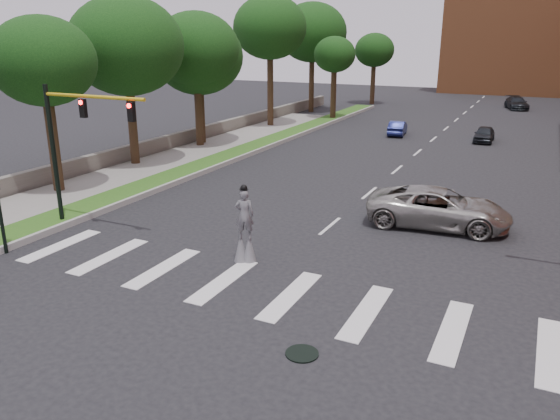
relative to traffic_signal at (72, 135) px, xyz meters
The scene contains 21 objects.
ground_plane 11.04m from the traffic_signal, 17.05° to the right, with size 160.00×160.00×0.00m, color black.
grass_median 17.56m from the traffic_signal, 95.77° to the left, with size 2.00×60.00×0.25m, color #275418.
median_curb 17.48m from the traffic_signal, 92.25° to the left, with size 0.20×60.00×0.28m, color #979791.
sidewalk_left 9.37m from the traffic_signal, 123.98° to the left, with size 4.00×60.00×0.18m, color gray.
stone_wall 20.64m from the traffic_signal, 110.80° to the left, with size 0.50×56.00×1.10m, color #625C54.
manhole 14.33m from the traffic_signal, 21.36° to the right, with size 0.90×0.90×0.04m, color black.
building_backdrop 76.80m from the traffic_signal, 78.12° to the left, with size 26.00×14.00×18.00m, color #AD6336.
traffic_signal is the anchor object (origin of this frame).
stilt_performer 8.81m from the traffic_signal, ahead, with size 0.82×0.68×3.00m.
suv_crossing 16.12m from the traffic_signal, 26.70° to the left, with size 2.86×6.20×1.72m, color #A4A19A.
car_near 32.75m from the traffic_signal, 65.25° to the left, with size 1.45×3.60×1.23m, color black.
car_mid 30.57m from the traffic_signal, 77.47° to the left, with size 1.28×3.67×1.21m, color navy.
car_far 54.93m from the traffic_signal, 74.46° to the left, with size 1.97×4.84×1.40m, color black.
tree_1 7.06m from the traffic_signal, 145.30° to the left, with size 5.31×5.31×9.16m.
tree_2 12.72m from the traffic_signal, 119.23° to the left, with size 7.12×7.12×10.56m.
tree_3 19.84m from the traffic_signal, 108.03° to the left, with size 6.66×6.66×9.49m.
tree_4 29.70m from the traffic_signal, 100.26° to the left, with size 6.57×6.57×11.63m.
tree_5 41.01m from the traffic_signal, 98.34° to the left, with size 7.42×7.42×11.64m.
tree_6 35.61m from the traffic_signal, 92.44° to the left, with size 4.09×4.09×8.14m.
tree_7 50.47m from the traffic_signal, 92.13° to the left, with size 4.75×4.75×8.51m.
tree_8 18.91m from the traffic_signal, 107.70° to the left, with size 6.38×6.38×9.88m.
Camera 1 is at (8.00, -13.70, 8.12)m, focal length 35.00 mm.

